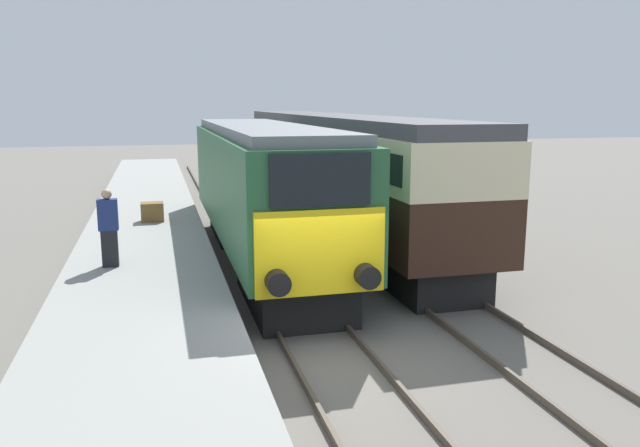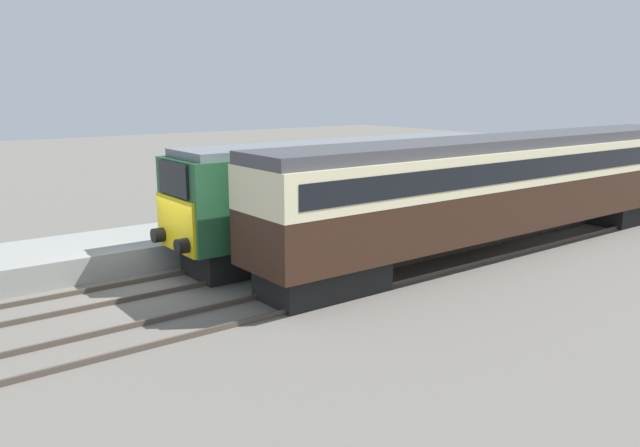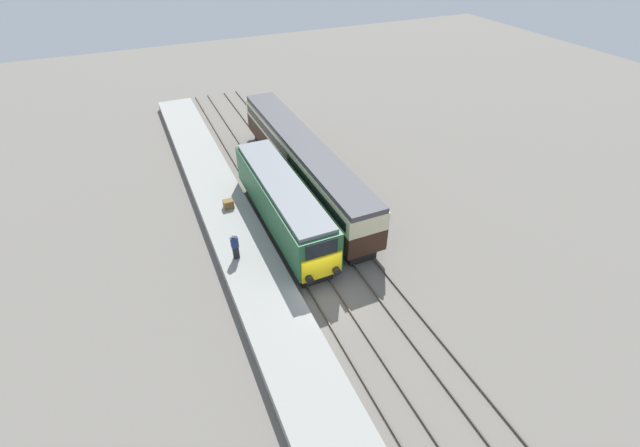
{
  "view_description": "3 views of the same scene",
  "coord_description": "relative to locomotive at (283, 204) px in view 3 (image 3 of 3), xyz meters",
  "views": [
    {
      "loc": [
        -2.87,
        -10.25,
        4.54
      ],
      "look_at": [
        0.0,
        0.64,
        2.35
      ],
      "focal_mm": 35.0,
      "sensor_mm": 36.0,
      "label": 1
    },
    {
      "loc": [
        16.87,
        -6.77,
        5.72
      ],
      "look_at": [
        1.7,
        4.64,
        1.6
      ],
      "focal_mm": 35.0,
      "sensor_mm": 36.0,
      "label": 2
    },
    {
      "loc": [
        -7.4,
        -15.66,
        18.34
      ],
      "look_at": [
        1.7,
        4.64,
        1.6
      ],
      "focal_mm": 24.0,
      "sensor_mm": 36.0,
      "label": 3
    }
  ],
  "objects": [
    {
      "name": "person_on_platform",
      "position": [
        -3.99,
        -2.49,
        -0.46
      ],
      "size": [
        0.44,
        0.26,
        1.81
      ],
      "color": "black",
      "rests_on": "platform_left"
    },
    {
      "name": "luggage_crate",
      "position": [
        -3.06,
        3.04,
        -1.07
      ],
      "size": [
        0.7,
        0.56,
        0.6
      ],
      "color": "brown",
      "rests_on": "platform_left"
    },
    {
      "name": "passenger_carriage",
      "position": [
        3.4,
        4.76,
        0.32
      ],
      "size": [
        2.75,
        20.93,
        4.1
      ],
      "color": "black",
      "rests_on": "ground_plane"
    },
    {
      "name": "platform_left",
      "position": [
        -3.3,
        1.01,
        -1.77
      ],
      "size": [
        3.5,
        50.0,
        0.81
      ],
      "color": "gray",
      "rests_on": "ground_plane"
    },
    {
      "name": "rails_far_track",
      "position": [
        3.4,
        -1.99,
        -2.11
      ],
      "size": [
        1.5,
        60.0,
        0.14
      ],
      "color": "#4C4238",
      "rests_on": "ground_plane"
    },
    {
      "name": "locomotive",
      "position": [
        0.0,
        0.0,
        0.0
      ],
      "size": [
        2.7,
        13.21,
        3.94
      ],
      "color": "black",
      "rests_on": "ground_plane"
    },
    {
      "name": "ground_plane",
      "position": [
        0.0,
        -6.99,
        -2.18
      ],
      "size": [
        120.0,
        120.0,
        0.0
      ],
      "primitive_type": "plane",
      "color": "slate"
    },
    {
      "name": "rails_near_track",
      "position": [
        0.0,
        -1.99,
        -2.11
      ],
      "size": [
        1.51,
        60.0,
        0.14
      ],
      "color": "#4C4238",
      "rests_on": "ground_plane"
    }
  ]
}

